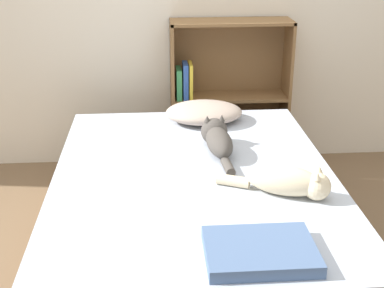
# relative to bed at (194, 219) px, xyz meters

# --- Properties ---
(ground_plane) EXTENTS (8.00, 8.00, 0.00)m
(ground_plane) POSITION_rel_bed_xyz_m (0.00, 0.00, -0.25)
(ground_plane) COLOR brown
(bed) EXTENTS (1.42, 1.89, 0.50)m
(bed) POSITION_rel_bed_xyz_m (0.00, 0.00, 0.00)
(bed) COLOR brown
(bed) RESTS_ON ground_plane
(pillow) EXTENTS (0.47, 0.36, 0.12)m
(pillow) POSITION_rel_bed_xyz_m (0.12, 0.73, 0.31)
(pillow) COLOR #B29E8E
(pillow) RESTS_ON bed
(cat_light) EXTENTS (0.50, 0.28, 0.15)m
(cat_light) POSITION_rel_bed_xyz_m (0.41, -0.24, 0.32)
(cat_light) COLOR beige
(cat_light) RESTS_ON bed
(cat_dark) EXTENTS (0.16, 0.50, 0.17)m
(cat_dark) POSITION_rel_bed_xyz_m (0.15, 0.28, 0.32)
(cat_dark) COLOR #47423D
(cat_dark) RESTS_ON bed
(bookshelf) EXTENTS (0.81, 0.26, 1.04)m
(bookshelf) POSITION_rel_bed_xyz_m (0.31, 1.19, 0.28)
(bookshelf) COLOR brown
(bookshelf) RESTS_ON ground_plane
(blanket_fold) EXTENTS (0.41, 0.30, 0.05)m
(blanket_fold) POSITION_rel_bed_xyz_m (0.19, -0.71, 0.28)
(blanket_fold) COLOR #4C668E
(blanket_fold) RESTS_ON bed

